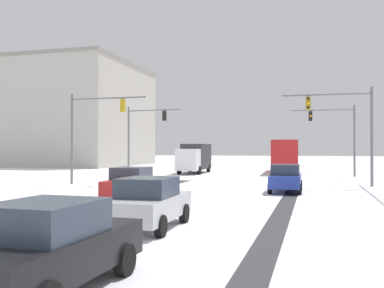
{
  "coord_description": "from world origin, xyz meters",
  "views": [
    {
      "loc": [
        6.58,
        -4.3,
        2.54
      ],
      "look_at": [
        0.0,
        19.23,
        2.8
      ],
      "focal_mm": 40.5,
      "sensor_mm": 36.0,
      "label": 1
    }
  ],
  "objects_px": {
    "car_black_fourth": "(50,246)",
    "traffic_signal_far_right": "(337,128)",
    "traffic_signal_near_right": "(346,120)",
    "traffic_signal_near_left": "(92,122)",
    "car_silver_third": "(149,203)",
    "traffic_signal_far_left": "(142,129)",
    "car_red_second": "(132,183)",
    "bus_oncoming": "(285,154)",
    "office_building_far_left_block": "(48,116)",
    "box_truck_delivery": "(195,157)",
    "car_blue_lead": "(286,178)"
  },
  "relations": [
    {
      "from": "car_black_fourth",
      "to": "traffic_signal_far_right",
      "type": "bearing_deg",
      "value": 79.3
    },
    {
      "from": "traffic_signal_near_right",
      "to": "traffic_signal_near_left",
      "type": "relative_size",
      "value": 1.0
    },
    {
      "from": "traffic_signal_near_right",
      "to": "car_silver_third",
      "type": "bearing_deg",
      "value": -112.98
    },
    {
      "from": "traffic_signal_far_left",
      "to": "car_silver_third",
      "type": "bearing_deg",
      "value": -67.35
    },
    {
      "from": "traffic_signal_near_left",
      "to": "car_red_second",
      "type": "height_order",
      "value": "traffic_signal_near_left"
    },
    {
      "from": "traffic_signal_near_right",
      "to": "traffic_signal_near_left",
      "type": "height_order",
      "value": "same"
    },
    {
      "from": "car_red_second",
      "to": "bus_oncoming",
      "type": "relative_size",
      "value": 0.37
    },
    {
      "from": "bus_oncoming",
      "to": "office_building_far_left_block",
      "type": "xyz_separation_m",
      "value": [
        -37.29,
        12.75,
        5.75
      ]
    },
    {
      "from": "traffic_signal_far_left",
      "to": "car_silver_third",
      "type": "height_order",
      "value": "traffic_signal_far_left"
    },
    {
      "from": "car_silver_third",
      "to": "bus_oncoming",
      "type": "xyz_separation_m",
      "value": [
        2.25,
        33.63,
        1.18
      ]
    },
    {
      "from": "car_red_second",
      "to": "car_black_fourth",
      "type": "bearing_deg",
      "value": -72.44
    },
    {
      "from": "traffic_signal_near_left",
      "to": "box_truck_delivery",
      "type": "relative_size",
      "value": 0.87
    },
    {
      "from": "traffic_signal_near_right",
      "to": "car_black_fourth",
      "type": "bearing_deg",
      "value": -105.89
    },
    {
      "from": "traffic_signal_near_left",
      "to": "car_blue_lead",
      "type": "relative_size",
      "value": 1.58
    },
    {
      "from": "traffic_signal_near_right",
      "to": "car_silver_third",
      "type": "height_order",
      "value": "traffic_signal_near_right"
    },
    {
      "from": "car_silver_third",
      "to": "office_building_far_left_block",
      "type": "xyz_separation_m",
      "value": [
        -35.04,
        46.38,
        6.93
      ]
    },
    {
      "from": "traffic_signal_far_right",
      "to": "car_black_fourth",
      "type": "relative_size",
      "value": 1.57
    },
    {
      "from": "traffic_signal_far_left",
      "to": "car_silver_third",
      "type": "relative_size",
      "value": 1.57
    },
    {
      "from": "traffic_signal_near_right",
      "to": "car_blue_lead",
      "type": "distance_m",
      "value": 6.47
    },
    {
      "from": "traffic_signal_near_right",
      "to": "car_silver_third",
      "type": "distance_m",
      "value": 18.63
    },
    {
      "from": "car_red_second",
      "to": "office_building_far_left_block",
      "type": "distance_m",
      "value": 50.79
    },
    {
      "from": "traffic_signal_far_right",
      "to": "traffic_signal_near_left",
      "type": "bearing_deg",
      "value": -141.4
    },
    {
      "from": "car_red_second",
      "to": "box_truck_delivery",
      "type": "relative_size",
      "value": 0.55
    },
    {
      "from": "traffic_signal_far_right",
      "to": "traffic_signal_near_right",
      "type": "bearing_deg",
      "value": -90.19
    },
    {
      "from": "bus_oncoming",
      "to": "box_truck_delivery",
      "type": "height_order",
      "value": "bus_oncoming"
    },
    {
      "from": "office_building_far_left_block",
      "to": "car_silver_third",
      "type": "bearing_deg",
      "value": -52.93
    },
    {
      "from": "car_blue_lead",
      "to": "office_building_far_left_block",
      "type": "relative_size",
      "value": 0.14
    },
    {
      "from": "car_black_fourth",
      "to": "box_truck_delivery",
      "type": "distance_m",
      "value": 37.19
    },
    {
      "from": "car_black_fourth",
      "to": "box_truck_delivery",
      "type": "relative_size",
      "value": 0.55
    },
    {
      "from": "bus_oncoming",
      "to": "box_truck_delivery",
      "type": "bearing_deg",
      "value": -159.27
    },
    {
      "from": "traffic_signal_near_right",
      "to": "car_red_second",
      "type": "distance_m",
      "value": 14.98
    },
    {
      "from": "traffic_signal_near_right",
      "to": "bus_oncoming",
      "type": "height_order",
      "value": "traffic_signal_near_right"
    },
    {
      "from": "traffic_signal_far_right",
      "to": "car_black_fourth",
      "type": "height_order",
      "value": "traffic_signal_far_right"
    },
    {
      "from": "traffic_signal_far_left",
      "to": "bus_oncoming",
      "type": "bearing_deg",
      "value": 35.15
    },
    {
      "from": "traffic_signal_far_right",
      "to": "office_building_far_left_block",
      "type": "bearing_deg",
      "value": 157.33
    },
    {
      "from": "traffic_signal_far_right",
      "to": "traffic_signal_near_left",
      "type": "xyz_separation_m",
      "value": [
        -17.37,
        -13.87,
        0.01
      ]
    },
    {
      "from": "traffic_signal_near_right",
      "to": "box_truck_delivery",
      "type": "relative_size",
      "value": 0.87
    },
    {
      "from": "traffic_signal_near_left",
      "to": "traffic_signal_far_left",
      "type": "height_order",
      "value": "same"
    },
    {
      "from": "car_blue_lead",
      "to": "office_building_far_left_block",
      "type": "bearing_deg",
      "value": 138.99
    },
    {
      "from": "traffic_signal_near_right",
      "to": "traffic_signal_near_left",
      "type": "xyz_separation_m",
      "value": [
        -17.33,
        -1.95,
        0.01
      ]
    },
    {
      "from": "car_blue_lead",
      "to": "car_red_second",
      "type": "height_order",
      "value": "same"
    },
    {
      "from": "office_building_far_left_block",
      "to": "bus_oncoming",
      "type": "bearing_deg",
      "value": -18.88
    },
    {
      "from": "office_building_far_left_block",
      "to": "traffic_signal_near_right",
      "type": "bearing_deg",
      "value": -35.01
    },
    {
      "from": "box_truck_delivery",
      "to": "traffic_signal_near_right",
      "type": "bearing_deg",
      "value": -43.93
    },
    {
      "from": "box_truck_delivery",
      "to": "bus_oncoming",
      "type": "bearing_deg",
      "value": 20.73
    },
    {
      "from": "traffic_signal_near_left",
      "to": "car_black_fourth",
      "type": "xyz_separation_m",
      "value": [
        10.76,
        -21.11,
        -3.6
      ]
    },
    {
      "from": "car_black_fourth",
      "to": "box_truck_delivery",
      "type": "height_order",
      "value": "box_truck_delivery"
    },
    {
      "from": "office_building_far_left_block",
      "to": "car_blue_lead",
      "type": "bearing_deg",
      "value": -41.01
    },
    {
      "from": "car_black_fourth",
      "to": "office_building_far_left_block",
      "type": "distance_m",
      "value": 63.91
    },
    {
      "from": "traffic_signal_far_left",
      "to": "car_blue_lead",
      "type": "bearing_deg",
      "value": -40.71
    }
  ]
}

